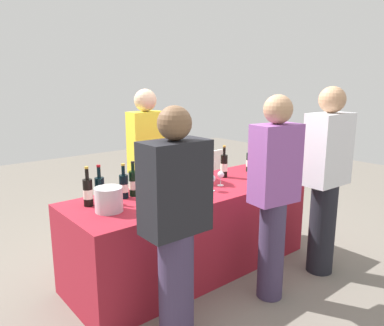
# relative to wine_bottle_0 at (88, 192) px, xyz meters

# --- Properties ---
(ground_plane) EXTENTS (12.00, 12.00, 0.00)m
(ground_plane) POSITION_rel_wine_bottle_0_xyz_m (0.93, -0.18, -0.90)
(ground_plane) COLOR slate
(tasting_table) EXTENTS (2.33, 0.84, 0.79)m
(tasting_table) POSITION_rel_wine_bottle_0_xyz_m (0.93, -0.18, -0.51)
(tasting_table) COLOR maroon
(tasting_table) RESTS_ON ground_plane
(wine_bottle_0) EXTENTS (0.08, 0.08, 0.32)m
(wine_bottle_0) POSITION_rel_wine_bottle_0_xyz_m (0.00, 0.00, 0.00)
(wine_bottle_0) COLOR black
(wine_bottle_0) RESTS_ON tasting_table
(wine_bottle_1) EXTENTS (0.08, 0.08, 0.32)m
(wine_bottle_1) POSITION_rel_wine_bottle_0_xyz_m (0.11, 0.02, -0.00)
(wine_bottle_1) COLOR black
(wine_bottle_1) RESTS_ON tasting_table
(wine_bottle_2) EXTENTS (0.08, 0.08, 0.30)m
(wine_bottle_2) POSITION_rel_wine_bottle_0_xyz_m (0.32, -0.00, -0.01)
(wine_bottle_2) COLOR black
(wine_bottle_2) RESTS_ON tasting_table
(wine_bottle_3) EXTENTS (0.07, 0.07, 0.31)m
(wine_bottle_3) POSITION_rel_wine_bottle_0_xyz_m (0.41, -0.00, -0.00)
(wine_bottle_3) COLOR black
(wine_bottle_3) RESTS_ON tasting_table
(wine_bottle_4) EXTENTS (0.08, 0.08, 0.30)m
(wine_bottle_4) POSITION_rel_wine_bottle_0_xyz_m (0.63, -0.06, -0.00)
(wine_bottle_4) COLOR black
(wine_bottle_4) RESTS_ON tasting_table
(wine_bottle_5) EXTENTS (0.07, 0.07, 0.31)m
(wine_bottle_5) POSITION_rel_wine_bottle_0_xyz_m (0.84, -0.02, -0.00)
(wine_bottle_5) COLOR black
(wine_bottle_5) RESTS_ON tasting_table
(wine_bottle_6) EXTENTS (0.07, 0.07, 0.33)m
(wine_bottle_6) POSITION_rel_wine_bottle_0_xyz_m (1.47, -0.04, 0.01)
(wine_bottle_6) COLOR black
(wine_bottle_6) RESTS_ON tasting_table
(wine_bottle_7) EXTENTS (0.08, 0.08, 0.31)m
(wine_bottle_7) POSITION_rel_wine_bottle_0_xyz_m (1.86, -0.04, -0.01)
(wine_bottle_7) COLOR black
(wine_bottle_7) RESTS_ON tasting_table
(wine_glass_0) EXTENTS (0.07, 0.07, 0.14)m
(wine_glass_0) POSITION_rel_wine_bottle_0_xyz_m (0.47, -0.34, -0.01)
(wine_glass_0) COLOR silver
(wine_glass_0) RESTS_ON tasting_table
(wine_glass_1) EXTENTS (0.08, 0.08, 0.15)m
(wine_glass_1) POSITION_rel_wine_bottle_0_xyz_m (0.80, -0.31, -0.01)
(wine_glass_1) COLOR silver
(wine_glass_1) RESTS_ON tasting_table
(wine_glass_2) EXTENTS (0.07, 0.07, 0.15)m
(wine_glass_2) POSITION_rel_wine_bottle_0_xyz_m (1.03, -0.32, -0.00)
(wine_glass_2) COLOR silver
(wine_glass_2) RESTS_ON tasting_table
(wine_glass_3) EXTENTS (0.07, 0.07, 0.14)m
(wine_glass_3) POSITION_rel_wine_bottle_0_xyz_m (1.22, -0.25, -0.01)
(wine_glass_3) COLOR silver
(wine_glass_3) RESTS_ON tasting_table
(ice_bucket) EXTENTS (0.21, 0.21, 0.19)m
(ice_bucket) POSITION_rel_wine_bottle_0_xyz_m (0.07, -0.22, -0.02)
(ice_bucket) COLOR silver
(ice_bucket) RESTS_ON tasting_table
(server_pouring) EXTENTS (0.37, 0.23, 1.69)m
(server_pouring) POSITION_rel_wine_bottle_0_xyz_m (0.88, 0.49, 0.03)
(server_pouring) COLOR #3F3351
(server_pouring) RESTS_ON ground_plane
(guest_0) EXTENTS (0.44, 0.25, 1.62)m
(guest_0) POSITION_rel_wine_bottle_0_xyz_m (0.19, -0.89, -0.04)
(guest_0) COLOR #3F3351
(guest_0) RESTS_ON ground_plane
(guest_1) EXTENTS (0.41, 0.26, 1.67)m
(guest_1) POSITION_rel_wine_bottle_0_xyz_m (1.12, -0.96, 0.01)
(guest_1) COLOR #3F3351
(guest_1) RESTS_ON ground_plane
(guest_2) EXTENTS (0.44, 0.26, 1.72)m
(guest_2) POSITION_rel_wine_bottle_0_xyz_m (1.83, -0.98, 0.03)
(guest_2) COLOR black
(guest_2) RESTS_ON ground_plane
(menu_board) EXTENTS (0.56, 0.04, 0.86)m
(menu_board) POSITION_rel_wine_bottle_0_xyz_m (2.02, 0.83, -0.47)
(menu_board) COLOR white
(menu_board) RESTS_ON ground_plane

